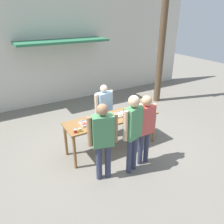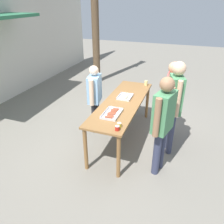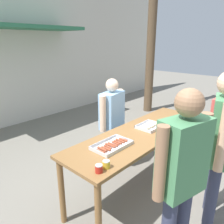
{
  "view_description": "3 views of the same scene",
  "coord_description": "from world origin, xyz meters",
  "px_view_note": "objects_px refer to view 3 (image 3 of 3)",
  "views": [
    {
      "loc": [
        -2.49,
        -4.29,
        3.36
      ],
      "look_at": [
        0.0,
        0.0,
        1.06
      ],
      "focal_mm": 35.0,
      "sensor_mm": 36.0,
      "label": 1
    },
    {
      "loc": [
        -3.92,
        -1.19,
        2.79
      ],
      "look_at": [
        -0.61,
        0.01,
        0.96
      ],
      "focal_mm": 35.0,
      "sensor_mm": 36.0,
      "label": 2
    },
    {
      "loc": [
        -2.34,
        -1.56,
        2.11
      ],
      "look_at": [
        0.14,
        0.69,
        1.01
      ],
      "focal_mm": 35.0,
      "sensor_mm": 36.0,
      "label": 3
    }
  ],
  "objects_px": {
    "condiment_jar_mustard": "(99,169)",
    "person_customer_with_cup": "(221,134)",
    "food_tray_buns": "(150,126)",
    "condiment_jar_ketchup": "(106,164)",
    "person_customer_holding_hotdog": "(182,170)",
    "utility_pole": "(153,9)",
    "food_tray_sausages": "(112,146)",
    "person_server_behind_table": "(112,118)",
    "person_customer_waiting_in_line": "(221,141)",
    "beer_cup": "(193,113)"
  },
  "relations": [
    {
      "from": "beer_cup",
      "to": "person_customer_holding_hotdog",
      "type": "height_order",
      "value": "person_customer_holding_hotdog"
    },
    {
      "from": "condiment_jar_mustard",
      "to": "condiment_jar_ketchup",
      "type": "xyz_separation_m",
      "value": [
        0.1,
        0.0,
        0.0
      ]
    },
    {
      "from": "food_tray_buns",
      "to": "person_customer_holding_hotdog",
      "type": "relative_size",
      "value": 0.2
    },
    {
      "from": "condiment_jar_ketchup",
      "to": "condiment_jar_mustard",
      "type": "bearing_deg",
      "value": -179.31
    },
    {
      "from": "condiment_jar_ketchup",
      "to": "food_tray_buns",
      "type": "bearing_deg",
      "value": 12.27
    },
    {
      "from": "condiment_jar_ketchup",
      "to": "utility_pole",
      "type": "relative_size",
      "value": 0.01
    },
    {
      "from": "condiment_jar_mustard",
      "to": "person_customer_waiting_in_line",
      "type": "relative_size",
      "value": 0.04
    },
    {
      "from": "food_tray_buns",
      "to": "condiment_jar_ketchup",
      "type": "height_order",
      "value": "condiment_jar_ketchup"
    },
    {
      "from": "person_customer_with_cup",
      "to": "condiment_jar_mustard",
      "type": "bearing_deg",
      "value": -26.11
    },
    {
      "from": "food_tray_sausages",
      "to": "person_customer_with_cup",
      "type": "height_order",
      "value": "person_customer_with_cup"
    },
    {
      "from": "food_tray_buns",
      "to": "utility_pole",
      "type": "bearing_deg",
      "value": 33.23
    },
    {
      "from": "food_tray_sausages",
      "to": "condiment_jar_mustard",
      "type": "distance_m",
      "value": 0.54
    },
    {
      "from": "condiment_jar_mustard",
      "to": "person_server_behind_table",
      "type": "xyz_separation_m",
      "value": [
        1.23,
        0.95,
        -0.03
      ]
    },
    {
      "from": "utility_pole",
      "to": "condiment_jar_ketchup",
      "type": "bearing_deg",
      "value": -151.93
    },
    {
      "from": "person_customer_with_cup",
      "to": "person_customer_waiting_in_line",
      "type": "relative_size",
      "value": 0.94
    },
    {
      "from": "food_tray_buns",
      "to": "condiment_jar_ketchup",
      "type": "distance_m",
      "value": 1.22
    },
    {
      "from": "beer_cup",
      "to": "person_customer_waiting_in_line",
      "type": "height_order",
      "value": "person_customer_waiting_in_line"
    },
    {
      "from": "condiment_jar_mustard",
      "to": "beer_cup",
      "type": "relative_size",
      "value": 0.67
    },
    {
      "from": "person_customer_holding_hotdog",
      "to": "food_tray_buns",
      "type": "bearing_deg",
      "value": -121.54
    },
    {
      "from": "food_tray_sausages",
      "to": "food_tray_buns",
      "type": "xyz_separation_m",
      "value": [
        0.82,
        -0.0,
        0.01
      ]
    },
    {
      "from": "condiment_jar_ketchup",
      "to": "person_customer_waiting_in_line",
      "type": "xyz_separation_m",
      "value": [
        0.9,
        -0.77,
        0.18
      ]
    },
    {
      "from": "beer_cup",
      "to": "person_server_behind_table",
      "type": "height_order",
      "value": "person_server_behind_table"
    },
    {
      "from": "food_tray_sausages",
      "to": "person_customer_holding_hotdog",
      "type": "relative_size",
      "value": 0.27
    },
    {
      "from": "condiment_jar_mustard",
      "to": "person_customer_with_cup",
      "type": "relative_size",
      "value": 0.05
    },
    {
      "from": "person_customer_holding_hotdog",
      "to": "utility_pole",
      "type": "height_order",
      "value": "utility_pole"
    },
    {
      "from": "food_tray_buns",
      "to": "food_tray_sausages",
      "type": "bearing_deg",
      "value": 179.78
    },
    {
      "from": "food_tray_sausages",
      "to": "condiment_jar_mustard",
      "type": "xyz_separation_m",
      "value": [
        -0.47,
        -0.26,
        0.03
      ]
    },
    {
      "from": "utility_pole",
      "to": "food_tray_sausages",
      "type": "bearing_deg",
      "value": -152.68
    },
    {
      "from": "food_tray_buns",
      "to": "condiment_jar_ketchup",
      "type": "relative_size",
      "value": 4.57
    },
    {
      "from": "food_tray_buns",
      "to": "condiment_jar_mustard",
      "type": "relative_size",
      "value": 4.57
    },
    {
      "from": "condiment_jar_mustard",
      "to": "person_customer_waiting_in_line",
      "type": "xyz_separation_m",
      "value": [
        1.0,
        -0.77,
        0.18
      ]
    },
    {
      "from": "utility_pole",
      "to": "person_customer_with_cup",
      "type": "bearing_deg",
      "value": -135.21
    },
    {
      "from": "person_server_behind_table",
      "to": "person_customer_waiting_in_line",
      "type": "distance_m",
      "value": 1.74
    },
    {
      "from": "person_server_behind_table",
      "to": "food_tray_buns",
      "type": "bearing_deg",
      "value": -95.16
    },
    {
      "from": "food_tray_sausages",
      "to": "condiment_jar_ketchup",
      "type": "distance_m",
      "value": 0.46
    },
    {
      "from": "person_customer_with_cup",
      "to": "beer_cup",
      "type": "bearing_deg",
      "value": -139.72
    },
    {
      "from": "food_tray_sausages",
      "to": "beer_cup",
      "type": "height_order",
      "value": "beer_cup"
    },
    {
      "from": "food_tray_sausages",
      "to": "person_customer_with_cup",
      "type": "distance_m",
      "value": 1.33
    },
    {
      "from": "food_tray_buns",
      "to": "condiment_jar_mustard",
      "type": "xyz_separation_m",
      "value": [
        -1.3,
        -0.26,
        0.02
      ]
    },
    {
      "from": "utility_pole",
      "to": "person_customer_holding_hotdog",
      "type": "bearing_deg",
      "value": -143.91
    },
    {
      "from": "food_tray_buns",
      "to": "utility_pole",
      "type": "relative_size",
      "value": 0.06
    },
    {
      "from": "condiment_jar_mustard",
      "to": "person_customer_with_cup",
      "type": "xyz_separation_m",
      "value": [
        1.42,
        -0.66,
        0.1
      ]
    },
    {
      "from": "condiment_jar_ketchup",
      "to": "person_server_behind_table",
      "type": "xyz_separation_m",
      "value": [
        1.13,
        0.94,
        -0.03
      ]
    },
    {
      "from": "food_tray_buns",
      "to": "person_customer_waiting_in_line",
      "type": "height_order",
      "value": "person_customer_waiting_in_line"
    },
    {
      "from": "condiment_jar_mustard",
      "to": "person_server_behind_table",
      "type": "distance_m",
      "value": 1.55
    },
    {
      "from": "person_server_behind_table",
      "to": "person_customer_holding_hotdog",
      "type": "distance_m",
      "value": 1.84
    },
    {
      "from": "food_tray_buns",
      "to": "person_customer_holding_hotdog",
      "type": "distance_m",
      "value": 1.33
    },
    {
      "from": "condiment_jar_ketchup",
      "to": "person_customer_waiting_in_line",
      "type": "relative_size",
      "value": 0.04
    },
    {
      "from": "person_customer_with_cup",
      "to": "food_tray_buns",
      "type": "bearing_deg",
      "value": -83.65
    },
    {
      "from": "food_tray_sausages",
      "to": "person_server_behind_table",
      "type": "xyz_separation_m",
      "value": [
        0.76,
        0.68,
        -0.01
      ]
    }
  ]
}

